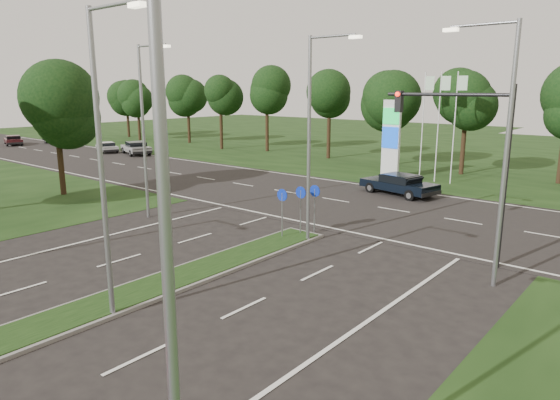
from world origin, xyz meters
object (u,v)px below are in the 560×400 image
Objects in this scene: far_car_a at (136,148)px; far_car_d at (13,140)px; navy_sedan at (399,184)px; far_car_b at (107,147)px; far_car_c at (59,138)px.

far_car_a reaches higher than far_car_d.
navy_sedan and far_car_a have the same top height.
far_car_b is 0.86× the size of far_car_c.
navy_sedan is 30.74m from far_car_a.
far_car_b is 12.35m from far_car_c.
navy_sedan is 50.16m from far_car_d.
far_car_a is 19.81m from far_car_d.
far_car_c is (-16.40, -0.11, 0.01)m from far_car_a.
far_car_d is at bearing 148.31° from far_car_c.
far_car_b is at bearing 101.31° from navy_sedan.
far_car_c reaches higher than far_car_d.
far_car_d is (-50.05, -3.40, -0.10)m from navy_sedan.
navy_sedan is 1.26× the size of far_car_b.
far_car_d is (-2.92, -4.29, -0.11)m from far_car_c.
far_car_d reaches higher than far_car_b.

